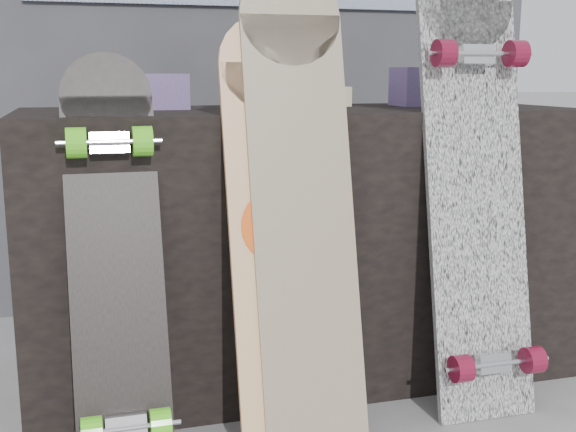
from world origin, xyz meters
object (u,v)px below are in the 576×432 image
object	(u,v)px
longboard_celtic	(301,190)
longboard_geisha	(277,220)
skateboard_dark	(116,254)
longboard_cascadia	(476,173)
vendor_table	(302,242)

from	to	relation	value
longboard_celtic	longboard_geisha	bearing A→B (deg)	-171.81
longboard_geisha	skateboard_dark	size ratio (longest dim) A/B	1.10
longboard_cascadia	skateboard_dark	distance (m)	0.95
longboard_cascadia	skateboard_dark	bearing A→B (deg)	-178.68
longboard_celtic	longboard_cascadia	distance (m)	0.49
longboard_celtic	skateboard_dark	xyz separation A→B (m)	(-0.45, -0.00, -0.13)
vendor_table	longboard_cascadia	bearing A→B (deg)	-42.23
longboard_celtic	skateboard_dark	distance (m)	0.47
longboard_geisha	longboard_celtic	world-z (taller)	longboard_celtic
vendor_table	skateboard_dark	world-z (taller)	skateboard_dark
longboard_celtic	skateboard_dark	size ratio (longest dim) A/B	1.23
longboard_cascadia	vendor_table	bearing A→B (deg)	137.77
vendor_table	longboard_cascadia	distance (m)	0.56
longboard_cascadia	skateboard_dark	xyz separation A→B (m)	(-0.94, -0.02, -0.15)
longboard_geisha	longboard_cascadia	size ratio (longest dim) A/B	0.85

